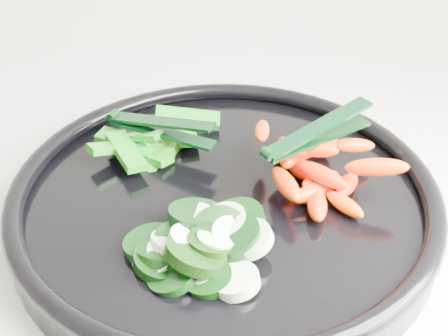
{
  "coord_description": "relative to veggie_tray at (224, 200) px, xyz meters",
  "views": [
    {
      "loc": [
        0.27,
        1.23,
        1.29
      ],
      "look_at": [
        0.24,
        1.66,
        0.99
      ],
      "focal_mm": 50.0,
      "sensor_mm": 36.0,
      "label": 1
    }
  ],
  "objects": [
    {
      "name": "veggie_tray",
      "position": [
        0.0,
        0.0,
        0.0
      ],
      "size": [
        0.47,
        0.47,
        0.04
      ],
      "color": "black",
      "rests_on": "counter"
    },
    {
      "name": "cucumber_pile",
      "position": [
        -0.02,
        -0.07,
        0.01
      ],
      "size": [
        0.13,
        0.12,
        0.04
      ],
      "color": "black",
      "rests_on": "veggie_tray"
    },
    {
      "name": "carrot_pile",
      "position": [
        0.08,
        0.03,
        0.02
      ],
      "size": [
        0.13,
        0.14,
        0.05
      ],
      "color": "#FA3A00",
      "rests_on": "veggie_tray"
    },
    {
      "name": "pepper_pile",
      "position": [
        -0.07,
        0.07,
        0.01
      ],
      "size": [
        0.12,
        0.11,
        0.04
      ],
      "color": "#22730B",
      "rests_on": "veggie_tray"
    },
    {
      "name": "tong_carrot",
      "position": [
        0.08,
        0.03,
        0.05
      ],
      "size": [
        0.1,
        0.08,
        0.02
      ],
      "color": "black",
      "rests_on": "carrot_pile"
    },
    {
      "name": "tong_pepper",
      "position": [
        -0.07,
        0.07,
        0.03
      ],
      "size": [
        0.11,
        0.05,
        0.02
      ],
      "color": "black",
      "rests_on": "pepper_pile"
    }
  ]
}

